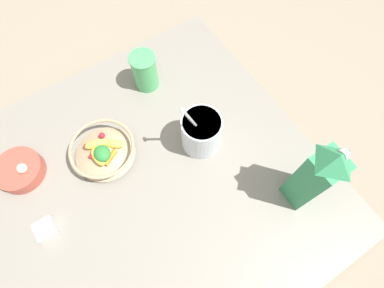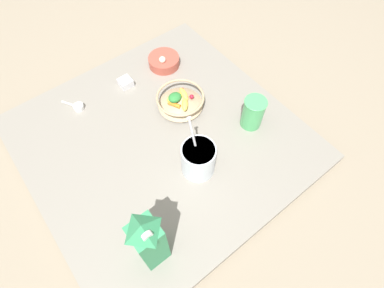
% 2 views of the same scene
% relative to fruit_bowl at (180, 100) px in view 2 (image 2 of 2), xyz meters
% --- Properties ---
extents(ground_plane, '(6.00, 6.00, 0.00)m').
position_rel_fruit_bowl_xyz_m(ground_plane, '(-0.15, -0.08, -0.08)').
color(ground_plane, gray).
extents(countertop, '(0.98, 0.98, 0.05)m').
position_rel_fruit_bowl_xyz_m(countertop, '(-0.15, -0.08, -0.06)').
color(countertop, gray).
rests_on(countertop, ground_plane).
extents(fruit_bowl, '(0.20, 0.20, 0.08)m').
position_rel_fruit_bowl_xyz_m(fruit_bowl, '(0.00, 0.00, 0.00)').
color(fruit_bowl, tan).
rests_on(fruit_bowl, countertop).
extents(milk_carton, '(0.08, 0.08, 0.29)m').
position_rel_fruit_bowl_xyz_m(milk_carton, '(-0.41, -0.42, 0.11)').
color(milk_carton, '#338C59').
rests_on(milk_carton, countertop).
extents(yogurt_tub, '(0.12, 0.12, 0.25)m').
position_rel_fruit_bowl_xyz_m(yogurt_tub, '(-0.12, -0.27, 0.04)').
color(yogurt_tub, silver).
rests_on(yogurt_tub, countertop).
extents(drinking_cup, '(0.09, 0.09, 0.13)m').
position_rel_fruit_bowl_xyz_m(drinking_cup, '(0.17, -0.24, 0.03)').
color(drinking_cup, '#4CB266').
rests_on(drinking_cup, countertop).
extents(spice_jar, '(0.05, 0.05, 0.03)m').
position_rel_fruit_bowl_xyz_m(spice_jar, '(-0.12, 0.24, -0.02)').
color(spice_jar, silver).
rests_on(spice_jar, countertop).
extents(measuring_scoop, '(0.07, 0.09, 0.02)m').
position_rel_fruit_bowl_xyz_m(measuring_scoop, '(-0.34, 0.25, -0.03)').
color(measuring_scoop, white).
rests_on(measuring_scoop, countertop).
extents(garlic_bowl, '(0.14, 0.14, 0.07)m').
position_rel_fruit_bowl_xyz_m(garlic_bowl, '(0.08, 0.24, -0.01)').
color(garlic_bowl, '#B24C3D').
rests_on(garlic_bowl, countertop).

